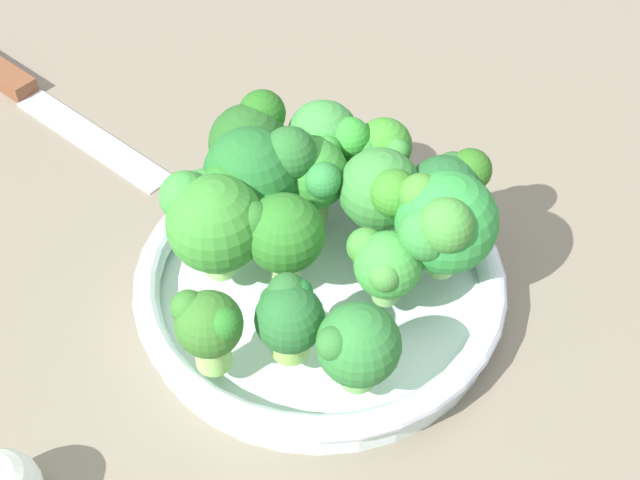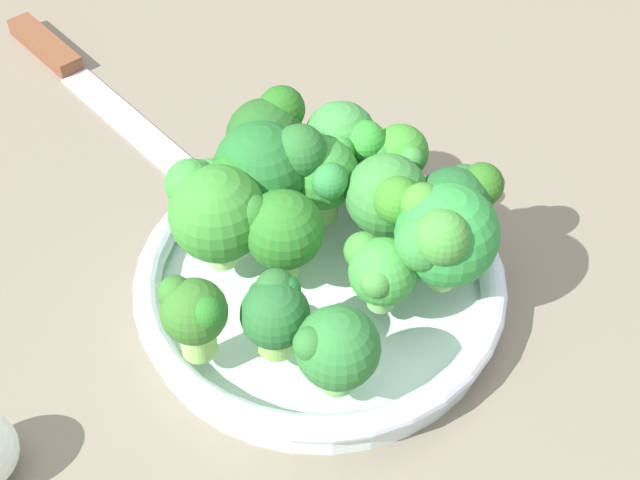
{
  "view_description": "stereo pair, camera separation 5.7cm",
  "coord_description": "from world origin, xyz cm",
  "px_view_note": "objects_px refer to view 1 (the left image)",
  "views": [
    {
      "loc": [
        -20.1,
        -38.49,
        51.12
      ],
      "look_at": [
        3.06,
        -3.76,
        6.32
      ],
      "focal_mm": 52.45,
      "sensor_mm": 36.0,
      "label": 1
    },
    {
      "loc": [
        -15.18,
        -41.31,
        51.12
      ],
      "look_at": [
        3.06,
        -3.76,
        6.32
      ],
      "focal_mm": 52.45,
      "sensor_mm": 36.0,
      "label": 2
    }
  ],
  "objects_px": {
    "broccoli_floret_0": "(448,189)",
    "broccoli_floret_3": "(207,215)",
    "broccoli_floret_1": "(325,139)",
    "broccoli_floret_2": "(383,191)",
    "broccoli_floret_8": "(281,232)",
    "broccoli_floret_9": "(209,326)",
    "broccoli_floret_12": "(289,315)",
    "broccoli_floret_10": "(443,223)",
    "broccoli_floret_5": "(256,173)",
    "broccoli_floret_4": "(360,343)",
    "bowl": "(320,285)",
    "broccoli_floret_6": "(385,265)",
    "broccoli_floret_11": "(382,149)",
    "broccoli_floret_13": "(251,143)",
    "knife": "(28,93)",
    "broccoli_floret_7": "(314,175)"
  },
  "relations": [
    {
      "from": "broccoli_floret_10",
      "to": "broccoli_floret_5",
      "type": "bearing_deg",
      "value": 125.35
    },
    {
      "from": "broccoli_floret_3",
      "to": "broccoli_floret_11",
      "type": "bearing_deg",
      "value": -0.6
    },
    {
      "from": "broccoli_floret_9",
      "to": "broccoli_floret_12",
      "type": "bearing_deg",
      "value": -19.62
    },
    {
      "from": "broccoli_floret_5",
      "to": "broccoli_floret_10",
      "type": "distance_m",
      "value": 0.13
    },
    {
      "from": "broccoli_floret_2",
      "to": "broccoli_floret_8",
      "type": "height_order",
      "value": "broccoli_floret_2"
    },
    {
      "from": "broccoli_floret_9",
      "to": "broccoli_floret_10",
      "type": "xyz_separation_m",
      "value": [
        0.16,
        -0.02,
        0.01
      ]
    },
    {
      "from": "broccoli_floret_0",
      "to": "broccoli_floret_3",
      "type": "relative_size",
      "value": 0.83
    },
    {
      "from": "broccoli_floret_1",
      "to": "broccoli_floret_4",
      "type": "height_order",
      "value": "broccoli_floret_1"
    },
    {
      "from": "broccoli_floret_0",
      "to": "knife",
      "type": "xyz_separation_m",
      "value": [
        -0.18,
        0.34,
        -0.06
      ]
    },
    {
      "from": "broccoli_floret_5",
      "to": "broccoli_floret_9",
      "type": "distance_m",
      "value": 0.12
    },
    {
      "from": "broccoli_floret_4",
      "to": "broccoli_floret_13",
      "type": "xyz_separation_m",
      "value": [
        0.03,
        0.18,
        0.01
      ]
    },
    {
      "from": "broccoli_floret_1",
      "to": "broccoli_floret_2",
      "type": "relative_size",
      "value": 0.93
    },
    {
      "from": "broccoli_floret_2",
      "to": "broccoli_floret_6",
      "type": "height_order",
      "value": "broccoli_floret_2"
    },
    {
      "from": "broccoli_floret_2",
      "to": "broccoli_floret_4",
      "type": "relative_size",
      "value": 1.16
    },
    {
      "from": "broccoli_floret_0",
      "to": "broccoli_floret_1",
      "type": "xyz_separation_m",
      "value": [
        -0.04,
        0.09,
        0.0
      ]
    },
    {
      "from": "broccoli_floret_0",
      "to": "broccoli_floret_6",
      "type": "distance_m",
      "value": 0.08
    },
    {
      "from": "broccoli_floret_8",
      "to": "broccoli_floret_3",
      "type": "bearing_deg",
      "value": 133.47
    },
    {
      "from": "broccoli_floret_6",
      "to": "broccoli_floret_9",
      "type": "distance_m",
      "value": 0.12
    },
    {
      "from": "broccoli_floret_2",
      "to": "broccoli_floret_8",
      "type": "xyz_separation_m",
      "value": [
        -0.08,
        0.01,
        -0.0
      ]
    },
    {
      "from": "broccoli_floret_0",
      "to": "broccoli_floret_3",
      "type": "bearing_deg",
      "value": 158.54
    },
    {
      "from": "broccoli_floret_10",
      "to": "broccoli_floret_11",
      "type": "distance_m",
      "value": 0.09
    },
    {
      "from": "bowl",
      "to": "broccoli_floret_6",
      "type": "height_order",
      "value": "broccoli_floret_6"
    },
    {
      "from": "broccoli_floret_6",
      "to": "broccoli_floret_13",
      "type": "relative_size",
      "value": 0.73
    },
    {
      "from": "broccoli_floret_4",
      "to": "broccoli_floret_9",
      "type": "xyz_separation_m",
      "value": [
        -0.07,
        0.06,
        0.0
      ]
    },
    {
      "from": "broccoli_floret_1",
      "to": "broccoli_floret_10",
      "type": "xyz_separation_m",
      "value": [
        0.01,
        -0.12,
        0.01
      ]
    },
    {
      "from": "broccoli_floret_10",
      "to": "broccoli_floret_0",
      "type": "bearing_deg",
      "value": 44.8
    },
    {
      "from": "broccoli_floret_5",
      "to": "broccoli_floret_10",
      "type": "bearing_deg",
      "value": -54.65
    },
    {
      "from": "broccoli_floret_7",
      "to": "broccoli_floret_9",
      "type": "xyz_separation_m",
      "value": [
        -0.12,
        -0.07,
        -0.0
      ]
    },
    {
      "from": "bowl",
      "to": "broccoli_floret_6",
      "type": "relative_size",
      "value": 4.77
    },
    {
      "from": "broccoli_floret_1",
      "to": "broccoli_floret_2",
      "type": "bearing_deg",
      "value": -88.77
    },
    {
      "from": "broccoli_floret_4",
      "to": "broccoli_floret_5",
      "type": "bearing_deg",
      "value": 83.21
    },
    {
      "from": "broccoli_floret_13",
      "to": "broccoli_floret_4",
      "type": "bearing_deg",
      "value": -100.42
    },
    {
      "from": "bowl",
      "to": "broccoli_floret_8",
      "type": "relative_size",
      "value": 3.77
    },
    {
      "from": "broccoli_floret_3",
      "to": "knife",
      "type": "distance_m",
      "value": 0.29
    },
    {
      "from": "broccoli_floret_2",
      "to": "broccoli_floret_12",
      "type": "relative_size",
      "value": 1.29
    },
    {
      "from": "broccoli_floret_10",
      "to": "broccoli_floret_8",
      "type": "bearing_deg",
      "value": 146.76
    },
    {
      "from": "broccoli_floret_12",
      "to": "broccoli_floret_2",
      "type": "bearing_deg",
      "value": 24.6
    },
    {
      "from": "broccoli_floret_0",
      "to": "knife",
      "type": "bearing_deg",
      "value": 117.76
    },
    {
      "from": "broccoli_floret_9",
      "to": "broccoli_floret_2",
      "type": "bearing_deg",
      "value": 11.86
    },
    {
      "from": "broccoli_floret_3",
      "to": "broccoli_floret_12",
      "type": "relative_size",
      "value": 1.42
    },
    {
      "from": "broccoli_floret_12",
      "to": "broccoli_floret_13",
      "type": "distance_m",
      "value": 0.15
    },
    {
      "from": "bowl",
      "to": "broccoli_floret_10",
      "type": "bearing_deg",
      "value": -35.68
    },
    {
      "from": "broccoli_floret_10",
      "to": "broccoli_floret_13",
      "type": "bearing_deg",
      "value": 112.84
    },
    {
      "from": "broccoli_floret_11",
      "to": "broccoli_floret_12",
      "type": "xyz_separation_m",
      "value": [
        -0.14,
        -0.09,
        -0.0
      ]
    },
    {
      "from": "broccoli_floret_6",
      "to": "knife",
      "type": "height_order",
      "value": "broccoli_floret_6"
    },
    {
      "from": "broccoli_floret_8",
      "to": "broccoli_floret_1",
      "type": "bearing_deg",
      "value": 39.17
    },
    {
      "from": "broccoli_floret_2",
      "to": "knife",
      "type": "xyz_separation_m",
      "value": [
        -0.14,
        0.33,
        -0.07
      ]
    },
    {
      "from": "broccoli_floret_2",
      "to": "broccoli_floret_11",
      "type": "bearing_deg",
      "value": 53.54
    },
    {
      "from": "broccoli_floret_2",
      "to": "bowl",
      "type": "bearing_deg",
      "value": -174.78
    },
    {
      "from": "broccoli_floret_13",
      "to": "broccoli_floret_2",
      "type": "bearing_deg",
      "value": -61.34
    }
  ]
}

